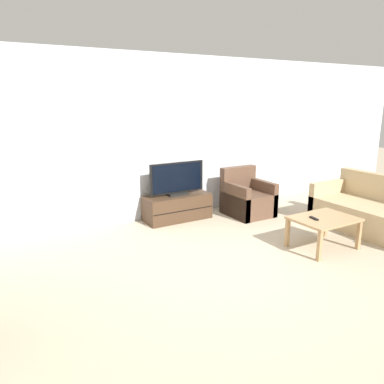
% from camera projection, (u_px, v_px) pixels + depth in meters
% --- Properties ---
extents(ground_plane, '(24.00, 24.00, 0.00)m').
position_uv_depth(ground_plane, '(251.00, 274.00, 4.38)').
color(ground_plane, tan).
extents(wall_back, '(12.00, 0.06, 2.70)m').
position_uv_depth(wall_back, '(156.00, 139.00, 6.17)').
color(wall_back, silver).
rests_on(wall_back, ground).
extents(tv_stand, '(1.12, 0.47, 0.43)m').
position_uv_depth(tv_stand, '(177.00, 207.00, 6.30)').
color(tv_stand, '#422D1E').
rests_on(tv_stand, ground).
extents(tv, '(0.98, 0.18, 0.55)m').
position_uv_depth(tv, '(177.00, 180.00, 6.18)').
color(tv, black).
rests_on(tv, tv_stand).
extents(armchair, '(0.70, 0.76, 0.81)m').
position_uv_depth(armchair, '(247.00, 199.00, 6.57)').
color(armchair, brown).
rests_on(armchair, ground).
extents(coffee_table, '(0.84, 0.64, 0.43)m').
position_uv_depth(coffee_table, '(324.00, 222.00, 5.06)').
color(coffee_table, '#A37F56').
rests_on(coffee_table, ground).
extents(remote, '(0.07, 0.15, 0.02)m').
position_uv_depth(remote, '(314.00, 218.00, 4.98)').
color(remote, black).
rests_on(remote, coffee_table).
extents(couch, '(0.91, 1.93, 0.83)m').
position_uv_depth(couch, '(380.00, 215.00, 5.68)').
color(couch, tan).
rests_on(couch, ground).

